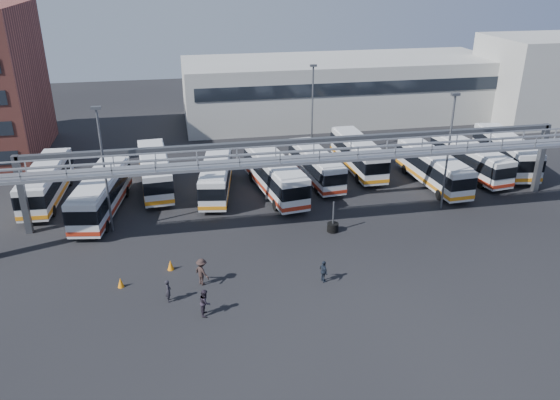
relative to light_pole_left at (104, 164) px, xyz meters
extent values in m
plane|color=black|center=(16.00, -8.00, -5.73)|extent=(140.00, 140.00, 0.00)
cube|color=#97999F|center=(16.00, -3.00, 0.37)|extent=(50.00, 1.80, 0.22)
cube|color=#97999F|center=(16.00, -3.85, 1.32)|extent=(50.00, 0.10, 0.10)
cube|color=#97999F|center=(16.00, -2.15, 1.32)|extent=(50.00, 0.10, 0.10)
cube|color=#4C4F54|center=(16.00, 1.00, 0.57)|extent=(45.00, 0.50, 0.35)
cube|color=#9E9E99|center=(28.00, 30.00, -1.73)|extent=(42.00, 14.00, 8.00)
cube|color=#B2B2AD|center=(54.00, 24.00, -0.23)|extent=(14.00, 12.00, 11.00)
cylinder|color=#4C4F54|center=(0.00, 0.00, -0.73)|extent=(0.18, 0.18, 10.00)
cube|color=#4C4F54|center=(0.00, 0.00, 4.37)|extent=(0.70, 0.35, 0.22)
cylinder|color=#4C4F54|center=(28.00, -1.00, -0.73)|extent=(0.18, 0.18, 10.00)
cube|color=#4C4F54|center=(28.00, -1.00, 4.37)|extent=(0.70, 0.35, 0.22)
cylinder|color=#4C4F54|center=(20.00, 14.00, -0.73)|extent=(0.18, 0.18, 10.00)
cube|color=#4C4F54|center=(20.00, 14.00, 4.37)|extent=(0.70, 0.35, 0.22)
cube|color=silver|center=(-6.14, 7.38, -3.90)|extent=(3.05, 11.11, 2.75)
cube|color=black|center=(-6.14, 7.38, -3.58)|extent=(3.11, 11.17, 1.10)
cube|color=orange|center=(-6.14, 7.38, -4.88)|extent=(3.10, 11.16, 0.35)
cube|color=silver|center=(-6.14, 7.38, -2.45)|extent=(2.74, 10.00, 0.16)
cylinder|color=black|center=(-7.44, 3.92, -5.23)|extent=(0.35, 1.01, 1.00)
cylinder|color=black|center=(-5.19, 3.81, -5.23)|extent=(0.35, 1.01, 1.00)
cylinder|color=black|center=(-7.09, 10.95, -5.23)|extent=(0.35, 1.01, 1.00)
cylinder|color=black|center=(-4.83, 10.84, -5.23)|extent=(0.35, 1.01, 1.00)
cube|color=silver|center=(-1.04, 3.58, -3.87)|extent=(4.32, 11.43, 2.79)
cube|color=black|center=(-1.04, 3.58, -3.55)|extent=(4.39, 11.50, 1.12)
cube|color=#9D2613|center=(-1.04, 3.58, -4.86)|extent=(4.37, 11.49, 0.36)
cube|color=silver|center=(-1.04, 3.58, -2.40)|extent=(3.88, 10.29, 0.16)
cylinder|color=black|center=(-2.75, 0.24, -5.22)|extent=(0.47, 1.05, 1.02)
cylinder|color=black|center=(-0.48, -0.13, -5.22)|extent=(0.47, 1.05, 1.02)
cylinder|color=black|center=(-1.59, 7.30, -5.22)|extent=(0.47, 1.05, 1.02)
cylinder|color=black|center=(0.68, 6.92, -5.22)|extent=(0.47, 1.05, 1.02)
cube|color=silver|center=(3.34, 8.53, -3.89)|extent=(3.39, 11.23, 2.77)
cube|color=black|center=(3.34, 8.53, -3.57)|extent=(3.45, 11.29, 1.11)
cube|color=orange|center=(3.34, 8.53, -4.87)|extent=(3.44, 11.28, 0.35)
cube|color=silver|center=(3.34, 8.53, -2.43)|extent=(3.05, 10.11, 0.16)
cylinder|color=black|center=(2.49, 4.91, -5.22)|extent=(0.38, 1.03, 1.01)
cylinder|color=black|center=(4.76, 5.09, -5.22)|extent=(0.38, 1.03, 1.01)
cylinder|color=black|center=(1.93, 11.97, -5.22)|extent=(0.38, 1.03, 1.01)
cylinder|color=black|center=(4.20, 12.15, -5.22)|extent=(0.38, 1.03, 1.01)
cube|color=silver|center=(8.95, 6.20, -4.02)|extent=(3.99, 10.56, 2.58)
cube|color=black|center=(8.95, 6.20, -3.71)|extent=(4.05, 10.63, 1.03)
cube|color=orange|center=(8.95, 6.20, -4.93)|extent=(4.04, 10.61, 0.33)
cube|color=silver|center=(8.95, 6.20, -2.65)|extent=(3.59, 9.50, 0.15)
cylinder|color=black|center=(7.38, 3.11, -5.26)|extent=(0.43, 0.97, 0.94)
cylinder|color=black|center=(9.46, 2.77, -5.26)|extent=(0.43, 0.97, 0.94)
cylinder|color=black|center=(8.45, 9.62, -5.26)|extent=(0.43, 0.97, 0.94)
cylinder|color=black|center=(10.53, 9.28, -5.26)|extent=(0.43, 0.97, 0.94)
cube|color=silver|center=(14.26, 5.09, -3.85)|extent=(4.18, 11.56, 2.83)
cube|color=black|center=(14.26, 5.09, -3.52)|extent=(4.24, 11.63, 1.13)
cube|color=#9D2613|center=(14.26, 5.09, -4.85)|extent=(4.23, 11.62, 0.36)
cube|color=silver|center=(14.26, 5.09, -2.35)|extent=(3.76, 10.41, 0.16)
cylinder|color=black|center=(13.63, 1.34, -5.21)|extent=(0.45, 1.06, 1.03)
cylinder|color=black|center=(15.94, 1.68, -5.21)|extent=(0.45, 1.06, 1.03)
cylinder|color=black|center=(12.59, 8.50, -5.21)|extent=(0.45, 1.06, 1.03)
cylinder|color=black|center=(14.89, 8.84, -5.21)|extent=(0.45, 1.06, 1.03)
cube|color=silver|center=(18.78, 7.45, -4.05)|extent=(3.31, 10.30, 2.53)
cube|color=black|center=(18.78, 7.45, -3.75)|extent=(3.38, 10.36, 1.01)
cube|color=#9D2613|center=(18.78, 7.45, -4.95)|extent=(3.37, 10.35, 0.32)
cube|color=silver|center=(18.78, 7.45, -2.71)|extent=(2.98, 9.27, 0.15)
cylinder|color=black|center=(18.09, 4.12, -5.27)|extent=(0.37, 0.94, 0.92)
cylinder|color=black|center=(20.13, 4.33, -5.27)|extent=(0.37, 0.94, 0.92)
cylinder|color=black|center=(17.43, 10.56, -5.27)|extent=(0.37, 0.94, 0.92)
cylinder|color=black|center=(19.48, 10.77, -5.27)|extent=(0.37, 0.94, 0.92)
cube|color=silver|center=(23.77, 9.50, -3.91)|extent=(2.67, 10.99, 2.74)
cube|color=black|center=(23.77, 9.50, -3.59)|extent=(2.73, 11.05, 1.09)
cube|color=orange|center=(23.77, 9.50, -4.88)|extent=(2.72, 11.04, 0.35)
cube|color=silver|center=(23.77, 9.50, -2.46)|extent=(2.40, 9.89, 0.16)
cylinder|color=black|center=(22.70, 5.97, -5.23)|extent=(0.31, 1.00, 1.00)
cylinder|color=black|center=(24.95, 6.01, -5.23)|extent=(0.31, 1.00, 1.00)
cylinder|color=black|center=(22.59, 12.98, -5.23)|extent=(0.31, 1.00, 1.00)
cylinder|color=black|center=(24.83, 13.02, -5.23)|extent=(0.31, 1.00, 1.00)
cube|color=silver|center=(29.57, 4.24, -3.95)|extent=(3.09, 10.83, 2.67)
cube|color=black|center=(29.57, 4.24, -3.64)|extent=(3.15, 10.89, 1.07)
cube|color=orange|center=(29.57, 4.24, -4.90)|extent=(3.14, 10.88, 0.34)
cube|color=silver|center=(29.57, 4.24, -2.54)|extent=(2.78, 9.75, 0.16)
cylinder|color=black|center=(28.69, 0.76, -5.24)|extent=(0.35, 0.99, 0.97)
cylinder|color=black|center=(30.88, 0.89, -5.24)|extent=(0.35, 0.99, 0.97)
cylinder|color=black|center=(28.26, 7.59, -5.24)|extent=(0.35, 0.99, 0.97)
cylinder|color=black|center=(30.45, 7.73, -5.24)|extent=(0.35, 0.99, 0.97)
cube|color=silver|center=(34.38, 5.99, -3.99)|extent=(3.75, 10.70, 2.62)
cube|color=black|center=(34.38, 5.99, -3.68)|extent=(3.82, 10.77, 1.05)
cube|color=#9D2613|center=(34.38, 5.99, -4.92)|extent=(3.81, 10.76, 0.33)
cube|color=silver|center=(34.38, 5.99, -2.60)|extent=(3.38, 9.63, 0.15)
cylinder|color=black|center=(33.76, 2.53, -5.25)|extent=(0.41, 0.98, 0.95)
cylinder|color=black|center=(35.88, 2.81, -5.25)|extent=(0.41, 0.98, 0.95)
cylinder|color=black|center=(32.87, 9.18, -5.25)|extent=(0.41, 0.98, 0.95)
cylinder|color=black|center=(34.99, 9.46, -5.25)|extent=(0.41, 0.98, 0.95)
cube|color=silver|center=(39.03, 7.17, -3.85)|extent=(4.21, 11.59, 2.83)
cube|color=black|center=(39.03, 7.17, -3.51)|extent=(4.28, 11.65, 1.13)
cube|color=orange|center=(39.03, 7.17, -4.85)|extent=(4.26, 11.64, 0.36)
cube|color=silver|center=(39.03, 7.17, -2.35)|extent=(3.79, 10.43, 0.16)
cylinder|color=black|center=(37.34, 3.76, -5.21)|extent=(0.46, 1.06, 1.03)
cylinder|color=black|center=(39.65, 3.42, -5.21)|extent=(0.46, 1.06, 1.03)
cylinder|color=black|center=(38.40, 10.93, -5.21)|extent=(0.46, 1.06, 1.03)
cylinder|color=black|center=(40.71, 10.59, -5.21)|extent=(0.46, 1.06, 1.03)
imported|color=black|center=(4.36, -10.93, -4.96)|extent=(0.37, 0.56, 1.53)
imported|color=black|center=(6.57, -12.82, -4.85)|extent=(0.78, 0.94, 1.75)
imported|color=#2C201D|center=(6.60, -9.34, -4.77)|extent=(1.30, 1.42, 1.92)
imported|color=#1B2432|center=(14.67, -10.60, -4.94)|extent=(0.59, 0.99, 1.57)
cone|color=orange|center=(4.52, -7.01, -5.36)|extent=(0.61, 0.61, 0.74)
cone|color=orange|center=(1.23, -8.65, -5.38)|extent=(0.46, 0.46, 0.68)
cylinder|color=black|center=(17.39, -3.50, -5.60)|extent=(0.91, 0.91, 0.22)
cylinder|color=black|center=(17.39, -3.50, -5.36)|extent=(0.91, 0.91, 0.22)
cylinder|color=black|center=(17.39, -3.50, -5.12)|extent=(0.91, 0.91, 0.22)
cylinder|color=#4C4F54|center=(17.39, -3.50, -4.42)|extent=(0.13, 0.13, 2.61)
camera|label=1|loc=(5.68, -41.12, 14.25)|focal=35.00mm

